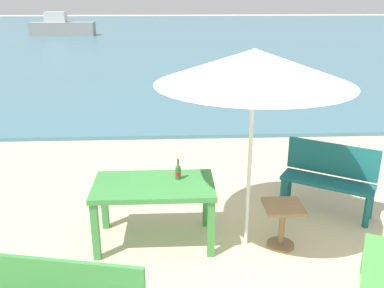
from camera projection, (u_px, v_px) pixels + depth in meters
name	position (u px, v px, depth m)	size (l,w,h in m)	color
sea_water	(182.00, 33.00, 32.28)	(120.00, 50.00, 0.08)	teal
picnic_table_green	(154.00, 192.00, 4.93)	(1.40, 0.80, 0.76)	#3D8C42
beer_bottle_amber	(178.00, 172.00, 4.98)	(0.07, 0.07, 0.26)	#2D662D
patio_umbrella	(254.00, 67.00, 4.37)	(2.10, 2.10, 2.30)	silver
side_table_wood	(282.00, 219.00, 4.92)	(0.44, 0.44, 0.54)	olive
bench_teal_center	(329.00, 174.00, 5.69)	(1.21, 0.94, 0.95)	#196066
swimmer_person	(198.00, 90.00, 12.02)	(0.34, 0.34, 0.41)	tan
boat_ferry	(62.00, 27.00, 29.39)	(4.37, 1.19, 1.59)	gray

